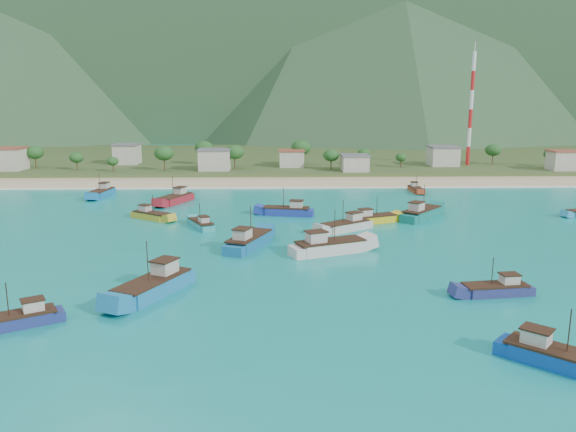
{
  "coord_description": "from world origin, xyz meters",
  "views": [
    {
      "loc": [
        -7.81,
        -82.03,
        24.11
      ],
      "look_at": [
        -5.39,
        18.0,
        3.0
      ],
      "focal_mm": 35.0,
      "sensor_mm": 36.0,
      "label": 1
    }
  ],
  "objects_px": {
    "boat_6": "(416,190)",
    "boat_9": "(175,199)",
    "boat_5": "(496,290)",
    "boat_14": "(346,227)",
    "boat_3": "(154,287)",
    "radio_tower": "(471,109)",
    "boat_17": "(201,225)",
    "boat_7": "(287,212)",
    "boat_8": "(17,321)",
    "boat_16": "(102,193)",
    "boat_4": "(151,216)",
    "boat_22": "(373,220)",
    "boat_18": "(329,247)",
    "boat_12": "(421,214)",
    "boat_10": "(249,242)",
    "boat_21": "(556,359)"
  },
  "relations": [
    {
      "from": "boat_21",
      "to": "boat_17",
      "type": "bearing_deg",
      "value": -102.61
    },
    {
      "from": "radio_tower",
      "to": "boat_16",
      "type": "height_order",
      "value": "radio_tower"
    },
    {
      "from": "boat_12",
      "to": "boat_18",
      "type": "relative_size",
      "value": 0.9
    },
    {
      "from": "boat_8",
      "to": "boat_16",
      "type": "relative_size",
      "value": 0.85
    },
    {
      "from": "boat_3",
      "to": "boat_12",
      "type": "relative_size",
      "value": 1.13
    },
    {
      "from": "boat_7",
      "to": "boat_9",
      "type": "xyz_separation_m",
      "value": [
        -25.88,
        14.66,
        0.09
      ]
    },
    {
      "from": "boat_9",
      "to": "boat_12",
      "type": "distance_m",
      "value": 56.29
    },
    {
      "from": "boat_3",
      "to": "boat_16",
      "type": "bearing_deg",
      "value": -42.66
    },
    {
      "from": "boat_4",
      "to": "boat_14",
      "type": "height_order",
      "value": "boat_14"
    },
    {
      "from": "boat_10",
      "to": "boat_17",
      "type": "bearing_deg",
      "value": 145.71
    },
    {
      "from": "boat_9",
      "to": "boat_14",
      "type": "height_order",
      "value": "boat_9"
    },
    {
      "from": "boat_8",
      "to": "boat_18",
      "type": "distance_m",
      "value": 45.96
    },
    {
      "from": "boat_3",
      "to": "boat_8",
      "type": "height_order",
      "value": "boat_3"
    },
    {
      "from": "boat_9",
      "to": "boat_12",
      "type": "bearing_deg",
      "value": -175.83
    },
    {
      "from": "boat_7",
      "to": "boat_16",
      "type": "bearing_deg",
      "value": 74.43
    },
    {
      "from": "boat_4",
      "to": "boat_21",
      "type": "relative_size",
      "value": 0.94
    },
    {
      "from": "boat_14",
      "to": "boat_22",
      "type": "height_order",
      "value": "boat_14"
    },
    {
      "from": "boat_8",
      "to": "boat_16",
      "type": "height_order",
      "value": "boat_16"
    },
    {
      "from": "boat_4",
      "to": "boat_22",
      "type": "bearing_deg",
      "value": 119.73
    },
    {
      "from": "boat_5",
      "to": "boat_16",
      "type": "distance_m",
      "value": 101.82
    },
    {
      "from": "boat_16",
      "to": "boat_21",
      "type": "height_order",
      "value": "boat_16"
    },
    {
      "from": "radio_tower",
      "to": "boat_22",
      "type": "bearing_deg",
      "value": -119.45
    },
    {
      "from": "boat_6",
      "to": "boat_9",
      "type": "bearing_deg",
      "value": 12.28
    },
    {
      "from": "boat_3",
      "to": "boat_6",
      "type": "distance_m",
      "value": 93.08
    },
    {
      "from": "boat_5",
      "to": "boat_14",
      "type": "bearing_deg",
      "value": 15.32
    },
    {
      "from": "boat_6",
      "to": "boat_5",
      "type": "bearing_deg",
      "value": 82.01
    },
    {
      "from": "radio_tower",
      "to": "boat_18",
      "type": "height_order",
      "value": "radio_tower"
    },
    {
      "from": "boat_22",
      "to": "boat_17",
      "type": "bearing_deg",
      "value": -106.33
    },
    {
      "from": "boat_3",
      "to": "boat_5",
      "type": "height_order",
      "value": "boat_3"
    },
    {
      "from": "boat_10",
      "to": "boat_14",
      "type": "distance_m",
      "value": 21.05
    },
    {
      "from": "boat_3",
      "to": "boat_8",
      "type": "bearing_deg",
      "value": 63.71
    },
    {
      "from": "boat_10",
      "to": "boat_18",
      "type": "bearing_deg",
      "value": 5.69
    },
    {
      "from": "radio_tower",
      "to": "boat_9",
      "type": "relative_size",
      "value": 3.17
    },
    {
      "from": "boat_3",
      "to": "boat_14",
      "type": "distance_m",
      "value": 44.19
    },
    {
      "from": "boat_8",
      "to": "boat_4",
      "type": "bearing_deg",
      "value": -33.19
    },
    {
      "from": "boat_8",
      "to": "boat_18",
      "type": "height_order",
      "value": "boat_18"
    },
    {
      "from": "boat_10",
      "to": "boat_22",
      "type": "bearing_deg",
      "value": 59.4
    },
    {
      "from": "boat_12",
      "to": "boat_17",
      "type": "height_order",
      "value": "boat_12"
    },
    {
      "from": "boat_12",
      "to": "boat_4",
      "type": "bearing_deg",
      "value": -140.22
    },
    {
      "from": "boat_5",
      "to": "boat_9",
      "type": "xyz_separation_m",
      "value": [
        -50.85,
        63.92,
        0.27
      ]
    },
    {
      "from": "boat_16",
      "to": "boat_22",
      "type": "distance_m",
      "value": 70.17
    },
    {
      "from": "radio_tower",
      "to": "boat_17",
      "type": "bearing_deg",
      "value": -132.92
    },
    {
      "from": "boat_4",
      "to": "boat_8",
      "type": "bearing_deg",
      "value": 32.96
    },
    {
      "from": "boat_6",
      "to": "boat_14",
      "type": "distance_m",
      "value": 49.33
    },
    {
      "from": "boat_7",
      "to": "boat_14",
      "type": "xyz_separation_m",
      "value": [
        10.6,
        -14.17,
        0.0
      ]
    },
    {
      "from": "boat_18",
      "to": "boat_6",
      "type": "bearing_deg",
      "value": 132.04
    },
    {
      "from": "boat_12",
      "to": "boat_6",
      "type": "bearing_deg",
      "value": 118.39
    },
    {
      "from": "boat_16",
      "to": "boat_5",
      "type": "bearing_deg",
      "value": 140.25
    },
    {
      "from": "boat_7",
      "to": "boat_17",
      "type": "height_order",
      "value": "boat_7"
    },
    {
      "from": "boat_18",
      "to": "boat_21",
      "type": "height_order",
      "value": "boat_18"
    }
  ]
}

